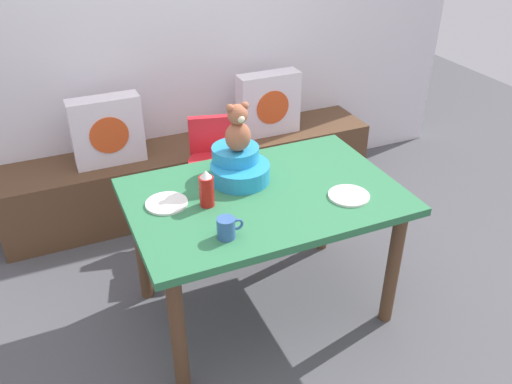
{
  "coord_description": "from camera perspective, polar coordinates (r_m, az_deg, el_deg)",
  "views": [
    {
      "loc": [
        -0.92,
        -2.01,
        2.1
      ],
      "look_at": [
        0.0,
        0.1,
        0.69
      ],
      "focal_mm": 37.4,
      "sensor_mm": 36.0,
      "label": 1
    }
  ],
  "objects": [
    {
      "name": "book_stack",
      "position": [
        3.76,
        -3.56,
        6.03
      ],
      "size": [
        0.2,
        0.14,
        0.06
      ],
      "primitive_type": "cube",
      "color": "#B0C2BD",
      "rests_on": "window_bench"
    },
    {
      "name": "pillow_floral_right",
      "position": [
        3.79,
        1.34,
        9.4
      ],
      "size": [
        0.44,
        0.15,
        0.44
      ],
      "color": "silver",
      "rests_on": "window_bench"
    },
    {
      "name": "highchair",
      "position": [
        3.32,
        -4.32,
        2.93
      ],
      "size": [
        0.4,
        0.5,
        0.79
      ],
      "color": "red",
      "rests_on": "ground_plane"
    },
    {
      "name": "ketchup_bottle",
      "position": [
        2.47,
        -5.32,
        0.32
      ],
      "size": [
        0.07,
        0.07,
        0.18
      ],
      "color": "red",
      "rests_on": "dining_table"
    },
    {
      "name": "infant_seat_teal",
      "position": [
        2.69,
        -1.87,
        2.78
      ],
      "size": [
        0.3,
        0.33,
        0.16
      ],
      "color": "#2692CC",
      "rests_on": "dining_table"
    },
    {
      "name": "back_wall",
      "position": [
        3.68,
        -8.98,
        18.52
      ],
      "size": [
        4.4,
        0.1,
        2.6
      ],
      "primitive_type": "cube",
      "color": "silver",
      "rests_on": "ground_plane"
    },
    {
      "name": "dinner_plate_far",
      "position": [
        2.6,
        9.9,
        -0.39
      ],
      "size": [
        0.2,
        0.2,
        0.01
      ],
      "primitive_type": "cylinder",
      "color": "white",
      "rests_on": "dining_table"
    },
    {
      "name": "coffee_mug",
      "position": [
        2.27,
        -3.15,
        -3.85
      ],
      "size": [
        0.12,
        0.08,
        0.09
      ],
      "color": "#335999",
      "rests_on": "dining_table"
    },
    {
      "name": "window_bench",
      "position": [
        3.82,
        -6.57,
        1.9
      ],
      "size": [
        2.6,
        0.44,
        0.46
      ],
      "primitive_type": "cube",
      "color": "brown",
      "rests_on": "ground_plane"
    },
    {
      "name": "dining_table",
      "position": [
        2.65,
        0.87,
        -2.04
      ],
      "size": [
        1.32,
        0.88,
        0.74
      ],
      "color": "#2D7247",
      "rests_on": "ground_plane"
    },
    {
      "name": "pillow_floral_left",
      "position": [
        3.5,
        -15.63,
        6.31
      ],
      "size": [
        0.44,
        0.15,
        0.44
      ],
      "color": "silver",
      "rests_on": "window_bench"
    },
    {
      "name": "dinner_plate_near",
      "position": [
        2.54,
        -9.54,
        -1.21
      ],
      "size": [
        0.2,
        0.2,
        0.01
      ],
      "primitive_type": "cylinder",
      "color": "white",
      "rests_on": "dining_table"
    },
    {
      "name": "teddy_bear",
      "position": [
        2.59,
        -1.95,
        6.79
      ],
      "size": [
        0.13,
        0.12,
        0.25
      ],
      "color": "#A45C40",
      "rests_on": "infant_seat_teal"
    },
    {
      "name": "ground_plane",
      "position": [
        3.05,
        0.77,
        -12.05
      ],
      "size": [
        8.0,
        8.0,
        0.0
      ],
      "primitive_type": "plane",
      "color": "#4C4C51"
    }
  ]
}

